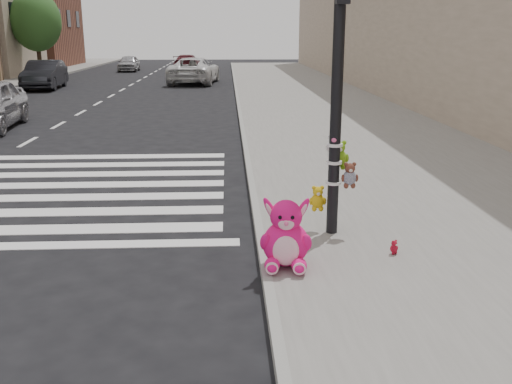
{
  "coord_description": "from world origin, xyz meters",
  "views": [
    {
      "loc": [
        1.1,
        -6.02,
        2.97
      ],
      "look_at": [
        1.49,
        1.86,
        0.75
      ],
      "focal_mm": 40.0,
      "sensor_mm": 36.0,
      "label": 1
    }
  ],
  "objects_px": {
    "pink_bunny": "(286,238)",
    "red_teddy": "(394,247)",
    "car_dark_far": "(45,75)",
    "car_white_near": "(194,71)",
    "signal_pole": "(336,120)"
  },
  "relations": [
    {
      "from": "car_white_near",
      "to": "signal_pole",
      "type": "bearing_deg",
      "value": 103.2
    },
    {
      "from": "signal_pole",
      "to": "pink_bunny",
      "type": "relative_size",
      "value": 4.41
    },
    {
      "from": "car_dark_far",
      "to": "pink_bunny",
      "type": "bearing_deg",
      "value": -71.52
    },
    {
      "from": "pink_bunny",
      "to": "car_dark_far",
      "type": "height_order",
      "value": "car_dark_far"
    },
    {
      "from": "red_teddy",
      "to": "car_dark_far",
      "type": "relative_size",
      "value": 0.04
    },
    {
      "from": "pink_bunny",
      "to": "car_dark_far",
      "type": "bearing_deg",
      "value": 118.01
    },
    {
      "from": "pink_bunny",
      "to": "red_teddy",
      "type": "xyz_separation_m",
      "value": [
        1.47,
        0.33,
        -0.27
      ]
    },
    {
      "from": "pink_bunny",
      "to": "car_white_near",
      "type": "bearing_deg",
      "value": 100.71
    },
    {
      "from": "signal_pole",
      "to": "red_teddy",
      "type": "height_order",
      "value": "signal_pole"
    },
    {
      "from": "signal_pole",
      "to": "car_dark_far",
      "type": "distance_m",
      "value": 26.54
    },
    {
      "from": "pink_bunny",
      "to": "red_teddy",
      "type": "height_order",
      "value": "pink_bunny"
    },
    {
      "from": "red_teddy",
      "to": "car_white_near",
      "type": "height_order",
      "value": "car_white_near"
    },
    {
      "from": "pink_bunny",
      "to": "red_teddy",
      "type": "bearing_deg",
      "value": 18.12
    },
    {
      "from": "signal_pole",
      "to": "car_dark_far",
      "type": "xyz_separation_m",
      "value": [
        -11.35,
        23.96,
        -1.02
      ]
    },
    {
      "from": "car_white_near",
      "to": "pink_bunny",
      "type": "bearing_deg",
      "value": 101.24
    }
  ]
}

